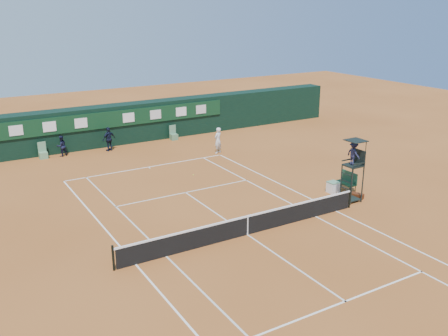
{
  "coord_description": "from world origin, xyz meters",
  "views": [
    {
      "loc": [
        -11.69,
        -17.52,
        10.1
      ],
      "look_at": [
        2.31,
        6.0,
        1.2
      ],
      "focal_mm": 40.0,
      "sensor_mm": 36.0,
      "label": 1
    }
  ],
  "objects_px": {
    "player": "(218,140)",
    "umpire_chair": "(354,158)",
    "cooler": "(333,187)",
    "tennis_net": "(247,225)",
    "player_bench": "(347,180)"
  },
  "relations": [
    {
      "from": "umpire_chair",
      "to": "player",
      "type": "relative_size",
      "value": 1.82
    },
    {
      "from": "player_bench",
      "to": "player",
      "type": "xyz_separation_m",
      "value": [
        -2.54,
        10.44,
        0.34
      ]
    },
    {
      "from": "cooler",
      "to": "player",
      "type": "bearing_deg",
      "value": 98.76
    },
    {
      "from": "player_bench",
      "to": "cooler",
      "type": "distance_m",
      "value": 1.0
    },
    {
      "from": "tennis_net",
      "to": "cooler",
      "type": "relative_size",
      "value": 20.0
    },
    {
      "from": "player_bench",
      "to": "player",
      "type": "bearing_deg",
      "value": 103.68
    },
    {
      "from": "cooler",
      "to": "player",
      "type": "xyz_separation_m",
      "value": [
        -1.59,
        10.3,
        0.61
      ]
    },
    {
      "from": "umpire_chair",
      "to": "player",
      "type": "xyz_separation_m",
      "value": [
        -1.49,
        11.78,
        -1.52
      ]
    },
    {
      "from": "umpire_chair",
      "to": "cooler",
      "type": "distance_m",
      "value": 2.6
    },
    {
      "from": "player_bench",
      "to": "player",
      "type": "distance_m",
      "value": 10.75
    },
    {
      "from": "tennis_net",
      "to": "player",
      "type": "height_order",
      "value": "player"
    },
    {
      "from": "umpire_chair",
      "to": "player",
      "type": "distance_m",
      "value": 11.97
    },
    {
      "from": "player",
      "to": "umpire_chair",
      "type": "bearing_deg",
      "value": 71.92
    },
    {
      "from": "umpire_chair",
      "to": "player_bench",
      "type": "xyz_separation_m",
      "value": [
        1.05,
        1.34,
        -1.86
      ]
    },
    {
      "from": "tennis_net",
      "to": "player_bench",
      "type": "relative_size",
      "value": 10.75
    }
  ]
}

